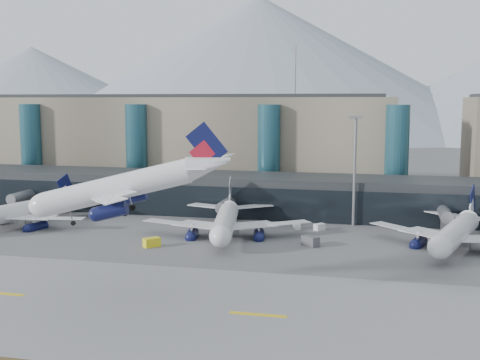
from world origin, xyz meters
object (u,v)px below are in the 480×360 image
at_px(jet_parked_left, 26,205).
at_px(jet_parked_right, 460,223).
at_px(lightmast_mid, 355,165).
at_px(jet_parked_mid, 226,213).
at_px(hero_jet, 136,178).
at_px(veh_h, 152,242).
at_px(veh_c, 310,241).
at_px(veh_g, 297,226).
at_px(veh_d, 319,227).
at_px(veh_a, 8,218).

height_order(jet_parked_left, jet_parked_right, jet_parked_right).
xyz_separation_m(lightmast_mid, jet_parked_mid, (-26.70, -15.46, -9.71)).
xyz_separation_m(lightmast_mid, hero_jet, (-28.99, -59.40, 3.44)).
bearing_deg(hero_jet, veh_h, 98.63).
bearing_deg(jet_parked_left, veh_h, -95.21).
bearing_deg(lightmast_mid, veh_c, -108.87).
bearing_deg(hero_jet, jet_parked_right, 31.73).
bearing_deg(veh_g, veh_h, -72.17).
distance_m(lightmast_mid, veh_d, 16.84).
height_order(jet_parked_left, veh_h, jet_parked_left).
distance_m(lightmast_mid, veh_a, 83.68).
xyz_separation_m(veh_a, veh_h, (42.80, -15.19, -0.07)).
xyz_separation_m(veh_c, veh_g, (-4.89, 15.24, -0.33)).
distance_m(veh_a, veh_c, 74.08).
bearing_deg(veh_a, jet_parked_right, -16.06).
bearing_deg(veh_h, jet_parked_mid, 3.31).
bearing_deg(veh_d, veh_c, -142.92).
xyz_separation_m(veh_a, veh_g, (68.83, 8.04, -0.30)).
height_order(lightmast_mid, veh_a, lightmast_mid).
bearing_deg(jet_parked_mid, veh_d, -76.09).
relative_size(veh_a, veh_c, 0.96).
bearing_deg(jet_parked_mid, jet_parked_right, -100.66).
relative_size(jet_parked_left, jet_parked_right, 0.96).
height_order(lightmast_mid, veh_d, lightmast_mid).
bearing_deg(veh_a, lightmast_mid, -5.34).
distance_m(jet_parked_right, veh_c, 30.11).
relative_size(jet_parked_mid, veh_c, 10.75).
distance_m(hero_jet, jet_parked_mid, 45.93).
bearing_deg(veh_a, veh_h, -35.21).
distance_m(hero_jet, veh_h, 35.24).
distance_m(jet_parked_mid, veh_g, 17.19).
distance_m(jet_parked_left, veh_g, 64.02).
bearing_deg(jet_parked_mid, veh_a, 78.72).
distance_m(veh_g, veh_h, 34.89).
bearing_deg(veh_h, veh_c, -33.26).
relative_size(veh_d, veh_h, 0.77).
height_order(jet_parked_right, veh_c, jet_parked_right).
relative_size(jet_parked_left, veh_d, 14.74).
height_order(veh_a, veh_d, veh_a).
height_order(jet_parked_mid, veh_g, jet_parked_mid).
xyz_separation_m(jet_parked_right, veh_a, (-102.89, 0.69, -3.73)).
xyz_separation_m(hero_jet, veh_h, (-9.46, 29.40, -16.96)).
bearing_deg(hero_jet, jet_parked_mid, 77.81).
height_order(hero_jet, jet_parked_left, hero_jet).
xyz_separation_m(jet_parked_left, veh_d, (68.46, 8.96, -3.81)).
height_order(lightmast_mid, jet_parked_mid, lightmast_mid).
height_order(hero_jet, veh_c, hero_jet).
bearing_deg(lightmast_mid, veh_d, -137.75).
distance_m(hero_jet, jet_parked_left, 65.45).
relative_size(veh_c, veh_d, 1.42).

